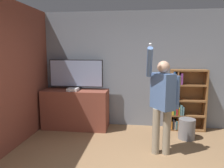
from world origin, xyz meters
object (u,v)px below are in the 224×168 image
bookshelf (184,100)px  waste_bin (187,129)px  television (76,74)px  person (162,99)px  game_console (73,89)px

bookshelf → waste_bin: 0.73m
television → waste_bin: television is taller
bookshelf → television: bearing=-177.5°
television → person: (1.85, -1.20, -0.28)m
bookshelf → person: 1.48m
game_console → waste_bin: (2.46, -0.25, -0.72)m
television → game_console: 0.39m
game_console → person: size_ratio=0.12×
television → bookshelf: 2.54m
television → game_console: bearing=-97.1°
television → waste_bin: (2.44, -0.45, -1.05)m
bookshelf → person: size_ratio=0.73×
game_console → waste_bin: 2.58m
waste_bin → game_console: bearing=174.1°
person → waste_bin: (0.59, 0.75, -0.77)m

